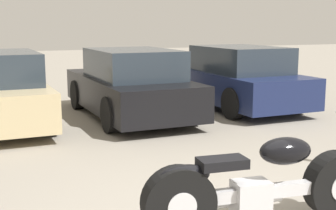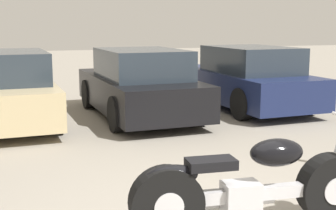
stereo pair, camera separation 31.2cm
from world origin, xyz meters
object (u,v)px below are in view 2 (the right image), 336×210
Objects in this scene: motorcycle at (250,187)px; parked_car_navy at (246,79)px; parked_car_champagne at (5,90)px; parked_car_black at (139,85)px.

parked_car_navy is (3.23, 5.65, 0.25)m from motorcycle.
parked_car_champagne is at bearing 108.72° from motorcycle.
parked_car_black and parked_car_navy have the same top height.
parked_car_black is (2.59, -0.25, 0.00)m from parked_car_champagne.
parked_car_navy reaches higher than motorcycle.
motorcycle is 0.56× the size of parked_car_champagne.
motorcycle is 0.56× the size of parked_car_navy.
parked_car_navy is at bearing -1.23° from parked_car_champagne.
motorcycle is 0.56× the size of parked_car_black.
parked_car_champagne and parked_car_black have the same top height.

